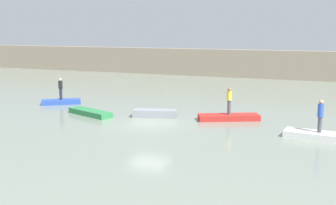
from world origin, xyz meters
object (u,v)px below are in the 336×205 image
Objects in this scene: rowboat_blue at (61,102)px; rowboat_green at (90,113)px; rowboat_grey at (155,113)px; person_yellow_shirt at (229,99)px; person_blue_shirt at (320,114)px; rowboat_red at (229,117)px; rowboat_white at (319,136)px; person_dark_shirt at (61,88)px.

rowboat_green is at bearing -67.37° from rowboat_blue.
rowboat_grey is 1.66× the size of person_yellow_shirt.
person_blue_shirt is (10.44, -1.94, 1.10)m from rowboat_grey.
person_yellow_shirt reaches higher than rowboat_blue.
rowboat_red is 1.08× the size of rowboat_white.
rowboat_green is 9.45m from person_yellow_shirt.
person_dark_shirt is at bearing 150.81° from rowboat_red.
person_yellow_shirt is (4.80, 0.91, 1.10)m from rowboat_grey.
rowboat_blue is 1.11m from person_dark_shirt.
rowboat_white is at bearing 0.00° from person_blue_shirt.
rowboat_blue is 13.60m from rowboat_red.
rowboat_grey is 1.64× the size of person_blue_shirt.
person_blue_shirt is (5.64, -2.85, 1.17)m from rowboat_red.
rowboat_red is 13.64m from person_dark_shirt.
person_dark_shirt reaches higher than rowboat_white.
person_dark_shirt reaches higher than rowboat_blue.
person_yellow_shirt is at bearing -3.51° from person_dark_shirt.
rowboat_red is (9.16, 2.01, 0.00)m from rowboat_green.
rowboat_grey reaches higher than rowboat_red.
rowboat_blue is at bearing 175.20° from rowboat_white.
rowboat_grey is at bearing -169.20° from person_yellow_shirt.
person_dark_shirt is 0.96× the size of person_yellow_shirt.
person_dark_shirt is at bearing 167.96° from rowboat_green.
person_blue_shirt is at bearing -52.52° from rowboat_red.
rowboat_red is 2.20× the size of person_blue_shirt.
person_blue_shirt is 19.56m from person_dark_shirt.
rowboat_blue is 1.69× the size of person_yellow_shirt.
rowboat_blue is 19.56m from rowboat_white.
rowboat_blue is 0.76× the size of rowboat_red.
rowboat_grey is at bearing 175.53° from rowboat_white.
rowboat_white reaches higher than rowboat_blue.
person_dark_shirt is at bearing -124.59° from rowboat_blue.
rowboat_white is at bearing -26.84° from person_yellow_shirt.
rowboat_red is at bearing 33.11° from rowboat_green.
rowboat_red is 2.23× the size of person_yellow_shirt.
person_blue_shirt is 1.01× the size of person_yellow_shirt.
rowboat_green is 4.50m from rowboat_grey.
person_blue_shirt is at bearing 17.47° from rowboat_green.
person_dark_shirt is 13.60m from person_yellow_shirt.
person_yellow_shirt is at bearing 159.22° from rowboat_white.
person_yellow_shirt is (-5.64, 2.85, 1.17)m from rowboat_white.
rowboat_white is 2.04× the size of person_blue_shirt.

